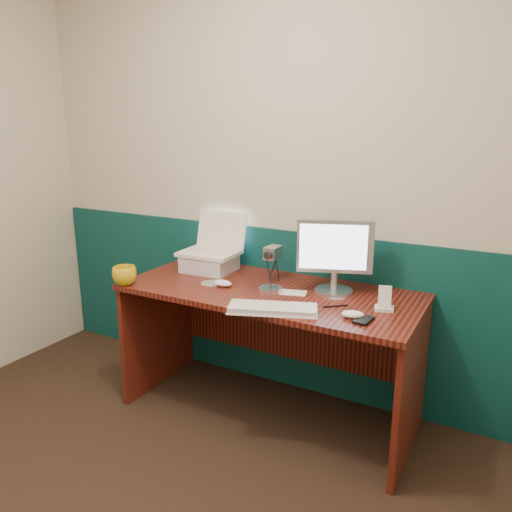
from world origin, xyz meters
The scene contains 19 objects.
back_wall centered at (0.00, 1.75, 1.25)m, with size 3.50×0.04×2.50m, color beige.
wainscot centered at (0.00, 1.74, 0.50)m, with size 3.48×0.02×1.00m, color #083537.
desk centered at (0.11, 1.38, 0.38)m, with size 1.60×0.70×0.75m, color black.
laptop_riser centered at (-0.36, 1.52, 0.80)m, with size 0.29×0.24×0.10m, color silver.
laptop centered at (-0.36, 1.52, 0.99)m, with size 0.33×0.26×0.28m, color white, non-canonical shape.
monitor centered at (0.44, 1.49, 0.94)m, with size 0.39×0.11×0.39m, color silver, non-canonical shape.
keyboard centered at (0.28, 1.09, 0.76)m, with size 0.42×0.14×0.02m, color silver.
mouse_right centered at (0.64, 1.20, 0.77)m, with size 0.10×0.06×0.03m, color white.
mouse_left centered at (-0.13, 1.30, 0.77)m, with size 0.11×0.06×0.04m, color white.
mug centered at (-0.63, 1.07, 0.80)m, with size 0.13×0.13×0.10m, color yellow.
camcorder centered at (0.06, 1.52, 0.86)m, with size 0.10×0.14×0.22m, color silver, non-canonical shape.
cd_spindle centered at (0.14, 1.34, 0.76)m, with size 0.13×0.13×0.03m, color silver.
cd_loose_a centered at (-0.22, 1.32, 0.75)m, with size 0.13×0.13×0.00m, color silver.
cd_loose_b centered at (0.47, 1.44, 0.75)m, with size 0.11×0.11×0.00m, color silver.
pen centered at (0.52, 1.30, 0.75)m, with size 0.01×0.01×0.13m, color black.
papers centered at (0.25, 1.38, 0.75)m, with size 0.14×0.09×0.00m, color white.
dock centered at (0.74, 1.36, 0.76)m, with size 0.09×0.07×0.02m, color white.
music_player centered at (0.74, 1.36, 0.82)m, with size 0.06×0.01×0.11m, color white.
pda centered at (0.69, 1.18, 0.76)m, with size 0.06×0.11×0.01m, color black.
Camera 1 is at (1.27, -0.90, 1.61)m, focal length 35.00 mm.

